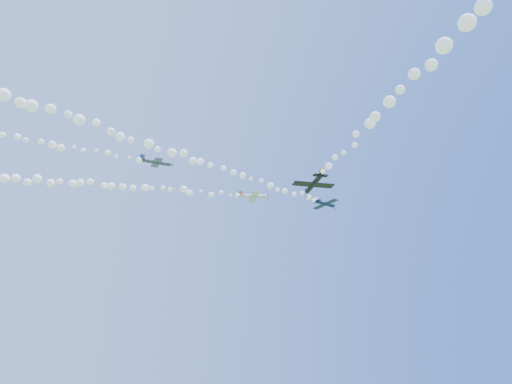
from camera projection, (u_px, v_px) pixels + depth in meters
name	position (u px, v px, depth m)	size (l,w,h in m)	color
plane_white	(254.00, 196.00, 99.53)	(7.20, 7.63, 1.95)	silver
smoke_trail_white	(82.00, 184.00, 93.06)	(69.26, 21.98, 3.03)	white
plane_navy	(325.00, 204.00, 97.44)	(6.62, 7.01, 1.77)	#0C1B38
smoke_trail_navy	(140.00, 141.00, 73.33)	(84.00, 16.76, 2.63)	white
plane_grey	(157.00, 162.00, 82.53)	(6.63, 6.79, 2.02)	#363A4F
plane_black	(313.00, 184.00, 69.33)	(7.17, 6.76, 2.30)	black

